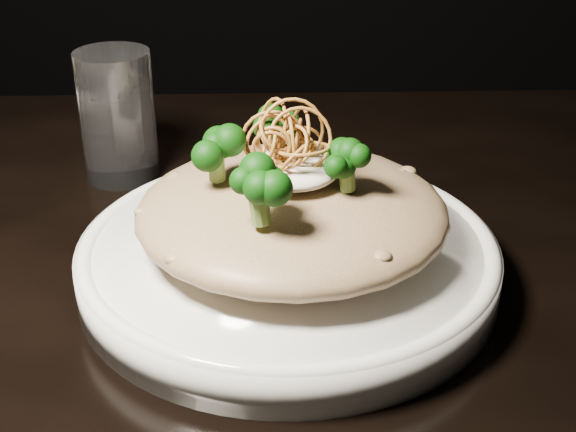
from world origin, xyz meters
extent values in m
cube|color=black|center=(0.00, 0.00, 0.73)|extent=(1.10, 0.80, 0.04)
cylinder|color=white|center=(0.06, -0.03, 0.77)|extent=(0.32, 0.32, 0.03)
ellipsoid|color=brown|center=(0.06, -0.03, 0.81)|extent=(0.23, 0.23, 0.05)
ellipsoid|color=white|center=(0.06, -0.03, 0.84)|extent=(0.07, 0.07, 0.02)
cylinder|color=silver|center=(-0.09, 0.16, 0.81)|extent=(0.08, 0.08, 0.12)
camera|label=1|loc=(0.04, -0.55, 1.08)|focal=50.00mm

